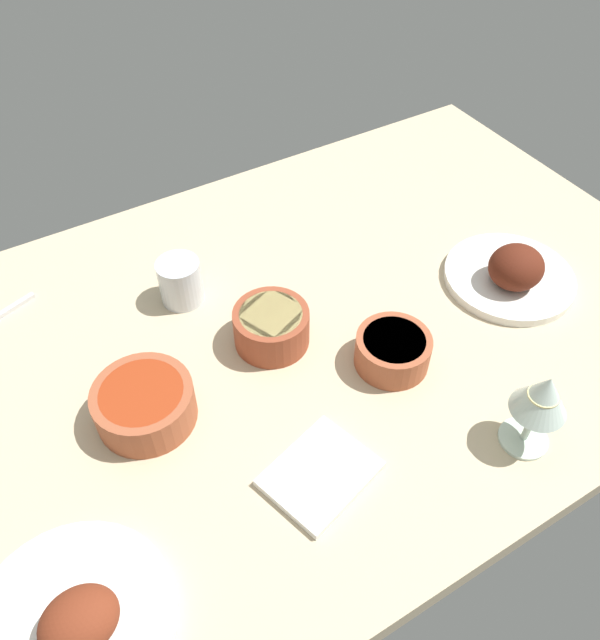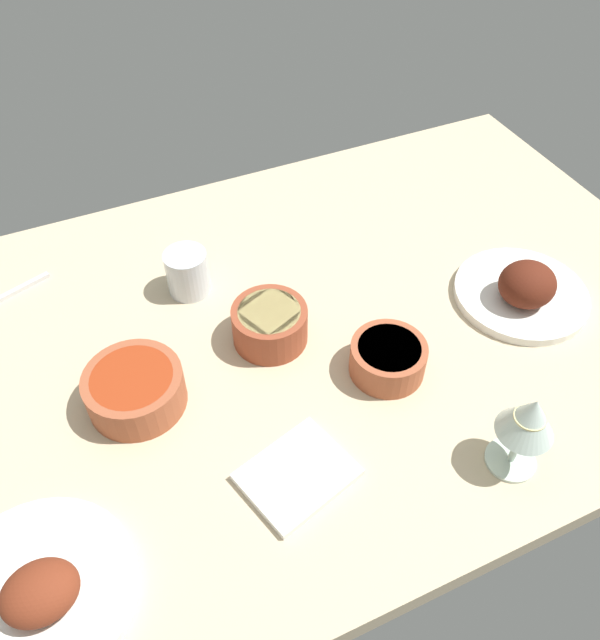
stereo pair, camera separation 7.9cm
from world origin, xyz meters
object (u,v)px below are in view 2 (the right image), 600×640
plate_near_viewer (523,290)px  wine_glass (529,420)px  fork_loose (2,298)px  bowl_pasta (269,322)px  bowl_cream (388,358)px  bowl_sauce (135,388)px  water_tumbler (187,272)px  plate_far_side (37,593)px  folded_napkin (297,475)px

plate_near_viewer → wine_glass: size_ratio=1.62×
plate_near_viewer → fork_loose: bearing=155.7°
wine_glass → bowl_pasta: bearing=121.8°
plate_near_viewer → wine_glass: wine_glass is taller
bowl_cream → bowl_pasta: 19.56cm
bowl_sauce → bowl_cream: 37.86cm
fork_loose → water_tumbler: bearing=-38.9°
bowl_sauce → bowl_pasta: bowl_pasta is taller
bowl_pasta → wine_glass: (21.56, -34.78, 6.47)cm
bowl_sauce → water_tumbler: water_tumbler is taller
wine_glass → bowl_sauce: bearing=145.1°
bowl_sauce → bowl_pasta: (22.67, 3.97, 0.21)cm
water_tumbler → wine_glass: bearing=-59.4°
bowl_pasta → wine_glass: wine_glass is taller
plate_far_side → bowl_sauce: plate_far_side is taller
plate_near_viewer → bowl_sauce: size_ratio=1.57×
bowl_pasta → folded_napkin: bowl_pasta is taller
plate_far_side → bowl_cream: 55.84cm
plate_far_side → plate_near_viewer: bearing=11.8°
plate_near_viewer → fork_loose: 89.02cm
plate_far_side → bowl_sauce: size_ratio=1.65×
wine_glass → bowl_cream: bearing=110.0°
bowl_sauce → folded_napkin: (16.46, -21.02, -2.65)cm
bowl_sauce → bowl_cream: (36.58, -9.78, -0.30)cm
bowl_pasta → folded_napkin: (-6.21, -24.99, -2.86)cm
bowl_sauce → wine_glass: 54.32cm
plate_near_viewer → bowl_sauce: (-64.95, 6.03, 0.61)cm
water_tumbler → folded_napkin: bearing=-86.8°
bowl_pasta → fork_loose: 47.19cm
wine_glass → folded_napkin: size_ratio=0.99×
folded_napkin → bowl_sauce: bearing=128.1°
plate_near_viewer → plate_far_side: bearing=-168.2°
wine_glass → folded_napkin: (-27.77, 9.78, -9.33)cm
bowl_pasta → folded_napkin: bearing=-103.9°
bowl_sauce → fork_loose: (-16.13, 30.66, -2.85)cm
bowl_cream → fork_loose: bowl_cream is taller
wine_glass → folded_napkin: 30.88cm
water_tumbler → folded_napkin: (2.26, -40.96, -3.39)cm
plate_far_side → fork_loose: (1.48, 53.91, -1.32)cm
plate_far_side → fork_loose: 53.95cm
water_tumbler → plate_far_side: bearing=-126.4°
plate_near_viewer → bowl_cream: (-28.38, -3.76, 0.30)cm
bowl_cream → water_tumbler: (-22.37, 29.72, 1.05)cm
wine_glass → folded_napkin: wine_glass is taller
fork_loose → wine_glass: bearing=-64.9°
bowl_sauce → water_tumbler: (14.21, 19.93, 0.74)cm
wine_glass → folded_napkin: bearing=160.6°
plate_far_side → wine_glass: bearing=-7.0°
bowl_sauce → wine_glass: bearing=-34.9°
plate_far_side → bowl_sauce: bearing=52.9°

